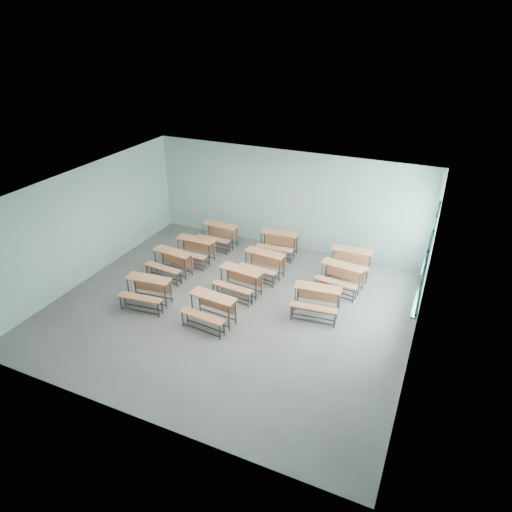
# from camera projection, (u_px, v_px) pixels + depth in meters

# --- Properties ---
(room) EXTENTS (9.04, 8.04, 3.24)m
(room) POSITION_uv_depth(u_px,v_px,m) (233.00, 254.00, 11.16)
(room) COLOR slate
(room) RESTS_ON ground
(desk_unit_r0c0) EXTENTS (1.27, 0.92, 0.74)m
(desk_unit_r0c0) POSITION_uv_depth(u_px,v_px,m) (147.00, 288.00, 11.86)
(desk_unit_r0c0) COLOR #CF794A
(desk_unit_r0c0) RESTS_ON ground
(desk_unit_r0c1) EXTENTS (1.25, 0.89, 0.74)m
(desk_unit_r0c1) POSITION_uv_depth(u_px,v_px,m) (211.00, 306.00, 11.12)
(desk_unit_r0c1) COLOR #CF794A
(desk_unit_r0c1) RESTS_ON ground
(desk_unit_r1c0) EXTENTS (1.25, 0.89, 0.74)m
(desk_unit_r1c0) POSITION_uv_depth(u_px,v_px,m) (171.00, 260.00, 13.21)
(desk_unit_r1c0) COLOR #CF794A
(desk_unit_r1c0) RESTS_ON ground
(desk_unit_r1c1) EXTENTS (1.25, 0.89, 0.74)m
(desk_unit_r1c1) POSITION_uv_depth(u_px,v_px,m) (239.00, 278.00, 12.28)
(desk_unit_r1c1) COLOR #CF794A
(desk_unit_r1c1) RESTS_ON ground
(desk_unit_r1c2) EXTENTS (1.26, 0.92, 0.74)m
(desk_unit_r1c2) POSITION_uv_depth(u_px,v_px,m) (317.00, 297.00, 11.47)
(desk_unit_r1c2) COLOR #CF794A
(desk_unit_r1c2) RESTS_ON ground
(desk_unit_r2c0) EXTENTS (1.20, 0.82, 0.74)m
(desk_unit_r2c0) POSITION_uv_depth(u_px,v_px,m) (194.00, 247.00, 13.93)
(desk_unit_r2c0) COLOR #CF794A
(desk_unit_r2c0) RESTS_ON ground
(desk_unit_r2c1) EXTENTS (1.24, 0.88, 0.74)m
(desk_unit_r2c1) POSITION_uv_depth(u_px,v_px,m) (263.00, 261.00, 13.14)
(desk_unit_r2c1) COLOR #CF794A
(desk_unit_r2c1) RESTS_ON ground
(desk_unit_r2c2) EXTENTS (1.27, 0.93, 0.74)m
(desk_unit_r2c2) POSITION_uv_depth(u_px,v_px,m) (341.00, 274.00, 12.49)
(desk_unit_r2c2) COLOR #CF794A
(desk_unit_r2c2) RESTS_ON ground
(desk_unit_r3c0) EXTENTS (1.21, 0.83, 0.74)m
(desk_unit_r3c0) POSITION_uv_depth(u_px,v_px,m) (218.00, 232.00, 14.88)
(desk_unit_r3c0) COLOR #CF794A
(desk_unit_r3c0) RESTS_ON ground
(desk_unit_r3c1) EXTENTS (1.24, 0.87, 0.74)m
(desk_unit_r3c1) POSITION_uv_depth(u_px,v_px,m) (278.00, 241.00, 14.32)
(desk_unit_r3c1) COLOR #CF794A
(desk_unit_r3c1) RESTS_ON ground
(desk_unit_r3c2) EXTENTS (1.23, 0.87, 0.74)m
(desk_unit_r3c2) POSITION_uv_depth(u_px,v_px,m) (351.00, 258.00, 13.30)
(desk_unit_r3c2) COLOR #CF794A
(desk_unit_r3c2) RESTS_ON ground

